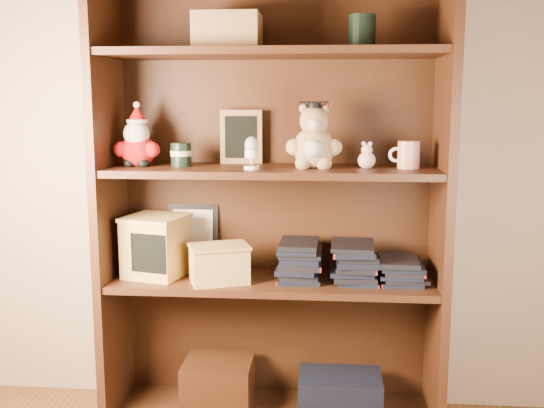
{
  "coord_description": "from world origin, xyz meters",
  "views": [
    {
      "loc": [
        0.31,
        -0.89,
        1.19
      ],
      "look_at": [
        0.12,
        1.3,
        0.82
      ],
      "focal_mm": 42.0,
      "sensor_mm": 36.0,
      "label": 1
    }
  ],
  "objects_px": {
    "grad_teddy_bear": "(314,142)",
    "treats_box": "(156,246)",
    "teacher_mug": "(408,155)",
    "bookcase": "(272,213)"
  },
  "relations": [
    {
      "from": "teacher_mug",
      "to": "treats_box",
      "type": "height_order",
      "value": "teacher_mug"
    },
    {
      "from": "grad_teddy_bear",
      "to": "teacher_mug",
      "type": "relative_size",
      "value": 2.21
    },
    {
      "from": "treats_box",
      "to": "bookcase",
      "type": "bearing_deg",
      "value": 7.03
    },
    {
      "from": "teacher_mug",
      "to": "grad_teddy_bear",
      "type": "bearing_deg",
      "value": -178.73
    },
    {
      "from": "grad_teddy_bear",
      "to": "teacher_mug",
      "type": "height_order",
      "value": "grad_teddy_bear"
    },
    {
      "from": "teacher_mug",
      "to": "treats_box",
      "type": "distance_m",
      "value": 0.95
    },
    {
      "from": "bookcase",
      "to": "grad_teddy_bear",
      "type": "bearing_deg",
      "value": -21.33
    },
    {
      "from": "grad_teddy_bear",
      "to": "treats_box",
      "type": "relative_size",
      "value": 0.96
    },
    {
      "from": "grad_teddy_bear",
      "to": "treats_box",
      "type": "xyz_separation_m",
      "value": [
        -0.57,
        0.01,
        -0.38
      ]
    },
    {
      "from": "bookcase",
      "to": "treats_box",
      "type": "height_order",
      "value": "bookcase"
    }
  ]
}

